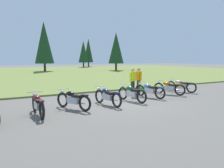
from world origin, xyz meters
The scene contains 11 objects.
ground_plane centered at (0.00, 0.00, 0.00)m, with size 140.00×140.00×0.00m, color #605B54.
grass_moorland centered at (0.00, 25.73, 0.05)m, with size 80.00×44.00×0.10m, color olive.
motorcycle_maroon centered at (-4.08, -0.64, 0.44)m, with size 0.62×2.10×0.88m.
motorcycle_black centered at (-2.50, -0.30, 0.44)m, with size 1.00×1.96×0.88m.
motorcycle_navy centered at (-0.75, -0.27, 0.44)m, with size 0.65×2.09×0.88m.
motorcycle_british_green centered at (0.82, -0.03, 0.44)m, with size 0.67×2.09×0.88m.
motorcycle_sky_blue centered at (2.35, 0.40, 0.44)m, with size 0.79×2.05×0.88m.
motorcycle_orange centered at (4.13, 0.70, 0.44)m, with size 0.96×1.98×0.88m.
motorcycle_cream centered at (5.58, 1.10, 0.44)m, with size 0.97×1.98×0.88m.
rider_with_back_turned centered at (2.61, 1.80, 0.95)m, with size 0.25×0.55×1.67m.
rider_checking_bike centered at (1.95, 1.51, 0.95)m, with size 0.51×0.34×1.67m.
Camera 1 is at (-5.93, -9.82, 2.24)m, focal length 36.75 mm.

